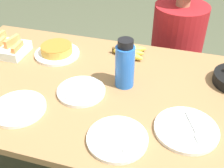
{
  "coord_description": "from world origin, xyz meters",
  "views": [
    {
      "loc": [
        0.29,
        -1.01,
        1.57
      ],
      "look_at": [
        0.0,
        0.0,
        0.79
      ],
      "focal_mm": 45.0,
      "sensor_mm": 36.0,
      "label": 1
    }
  ],
  "objects": [
    {
      "name": "water_bottle",
      "position": [
        0.05,
        0.05,
        0.87
      ],
      "size": [
        0.09,
        0.09,
        0.24
      ],
      "color": "blue",
      "rests_on": "dining_table"
    },
    {
      "name": "person_figure",
      "position": [
        0.24,
        0.75,
        0.47
      ],
      "size": [
        0.38,
        0.38,
        1.16
      ],
      "color": "black",
      "rests_on": "ground_plane"
    },
    {
      "name": "banana_bunch",
      "position": [
        -0.01,
        0.33,
        0.78
      ],
      "size": [
        0.2,
        0.17,
        0.04
      ],
      "color": "gold",
      "rests_on": "dining_table"
    },
    {
      "name": "dining_table",
      "position": [
        0.0,
        0.0,
        0.67
      ],
      "size": [
        1.8,
        0.93,
        0.76
      ],
      "color": "olive",
      "rests_on": "ground_plane"
    },
    {
      "name": "empty_plate_mid_edge",
      "position": [
        -0.35,
        -0.25,
        0.76
      ],
      "size": [
        0.23,
        0.23,
        0.02
      ],
      "color": "white",
      "rests_on": "dining_table"
    },
    {
      "name": "empty_plate_near_front",
      "position": [
        -0.13,
        -0.07,
        0.76
      ],
      "size": [
        0.22,
        0.22,
        0.02
      ],
      "color": "white",
      "rests_on": "dining_table"
    },
    {
      "name": "empty_plate_far_right",
      "position": [
        0.11,
        -0.3,
        0.76
      ],
      "size": [
        0.24,
        0.24,
        0.02
      ],
      "color": "white",
      "rests_on": "dining_table"
    },
    {
      "name": "frittata_plate_center",
      "position": [
        -0.38,
        0.21,
        0.78
      ],
      "size": [
        0.25,
        0.25,
        0.06
      ],
      "color": "white",
      "rests_on": "dining_table"
    },
    {
      "name": "empty_plate_far_left",
      "position": [
        0.36,
        -0.18,
        0.76
      ],
      "size": [
        0.25,
        0.25,
        0.02
      ],
      "color": "white",
      "rests_on": "dining_table"
    },
    {
      "name": "melon_tray",
      "position": [
        -0.69,
        0.16,
        0.79
      ],
      "size": [
        0.27,
        0.18,
        0.1
      ],
      "color": "silver",
      "rests_on": "dining_table"
    }
  ]
}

